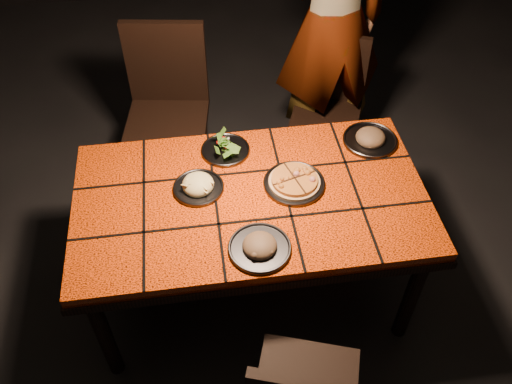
{
  "coord_description": "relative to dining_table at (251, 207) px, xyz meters",
  "views": [
    {
      "loc": [
        -0.21,
        -1.66,
        2.54
      ],
      "look_at": [
        0.02,
        -0.05,
        0.82
      ],
      "focal_mm": 38.0,
      "sensor_mm": 36.0,
      "label": 1
    }
  ],
  "objects": [
    {
      "name": "plate_mushroom_b",
      "position": [
        0.64,
        0.28,
        0.1
      ],
      "size": [
        0.27,
        0.27,
        0.09
      ],
      "color": "#3D3D42",
      "rests_on": "dining_table"
    },
    {
      "name": "plate_pizza",
      "position": [
        0.21,
        0.04,
        0.1
      ],
      "size": [
        0.3,
        0.3,
        0.04
      ],
      "color": "#3D3D42",
      "rests_on": "dining_table"
    },
    {
      "name": "chair_far_left",
      "position": [
        -0.37,
        0.98,
        -0.08
      ],
      "size": [
        0.53,
        0.53,
        1.04
      ],
      "rotation": [
        0.0,
        0.0,
        -0.15
      ],
      "color": "black",
      "rests_on": "ground"
    },
    {
      "name": "room_shell",
      "position": [
        0.0,
        0.0,
        0.83
      ],
      "size": [
        6.04,
        7.04,
        3.08
      ],
      "color": "black",
      "rests_on": "ground"
    },
    {
      "name": "plate_salad",
      "position": [
        -0.08,
        0.31,
        0.1
      ],
      "size": [
        0.24,
        0.24,
        0.07
      ],
      "color": "#3D3D42",
      "rests_on": "dining_table"
    },
    {
      "name": "diner",
      "position": [
        0.62,
        1.07,
        0.29
      ],
      "size": [
        0.76,
        0.57,
        1.91
      ],
      "primitive_type": "imported",
      "rotation": [
        0.0,
        0.0,
        3.31
      ],
      "color": "brown",
      "rests_on": "ground"
    },
    {
      "name": "chair_far_right",
      "position": [
        0.61,
        0.95,
        -0.15
      ],
      "size": [
        0.53,
        0.53,
        0.9
      ],
      "rotation": [
        0.0,
        0.0,
        -0.38
      ],
      "color": "black",
      "rests_on": "ground"
    },
    {
      "name": "dining_table",
      "position": [
        0.0,
        0.0,
        0.0
      ],
      "size": [
        1.62,
        0.92,
        0.75
      ],
      "color": "#F24407",
      "rests_on": "ground"
    },
    {
      "name": "plate_pasta",
      "position": [
        -0.23,
        0.07,
        0.1
      ],
      "size": [
        0.23,
        0.23,
        0.08
      ],
      "color": "#3D3D42",
      "rests_on": "dining_table"
    },
    {
      "name": "plate_mushroom_a",
      "position": [
        -0.0,
        -0.31,
        0.1
      ],
      "size": [
        0.27,
        0.27,
        0.09
      ],
      "color": "#3D3D42",
      "rests_on": "dining_table"
    }
  ]
}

